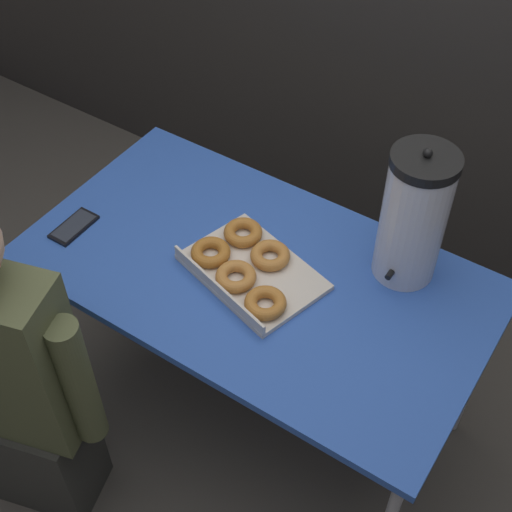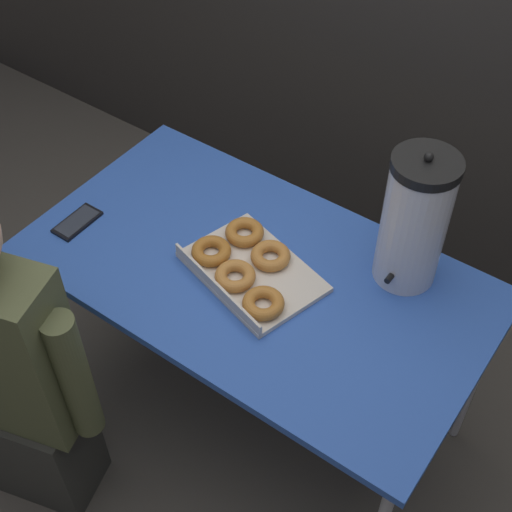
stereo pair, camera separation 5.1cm
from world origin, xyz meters
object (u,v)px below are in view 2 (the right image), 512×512
(donut_box, at_px, (248,267))
(cell_phone, at_px, (77,222))
(person_seated, at_px, (10,374))
(coffee_urn, at_px, (414,221))

(donut_box, distance_m, cell_phone, 0.56)
(donut_box, height_order, person_seated, person_seated)
(coffee_urn, distance_m, person_seated, 1.18)
(coffee_urn, relative_size, cell_phone, 2.85)
(donut_box, bearing_deg, person_seated, -107.76)
(donut_box, relative_size, coffee_urn, 1.03)
(cell_phone, xyz_separation_m, person_seated, (0.15, -0.45, -0.14))
(coffee_urn, bearing_deg, donut_box, -144.51)
(coffee_urn, height_order, cell_phone, coffee_urn)
(coffee_urn, bearing_deg, person_seated, -131.62)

